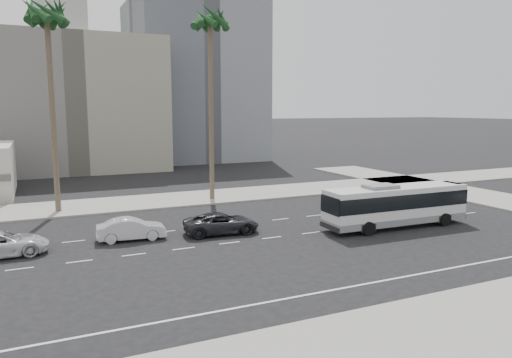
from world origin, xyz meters
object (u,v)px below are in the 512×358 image
palm_near (210,25)px  car_a (221,223)px  city_bus (396,204)px  car_c (0,244)px  palm_mid (47,21)px  car_b (131,229)px

palm_near → car_a: bearing=-106.6°
city_bus → palm_near: palm_near is taller
car_c → palm_near: size_ratio=0.30×
palm_mid → car_c: bearing=-107.6°
car_c → palm_near: 25.43m
city_bus → car_a: size_ratio=2.16×
city_bus → palm_near: 22.60m
palm_near → palm_mid: size_ratio=1.03×
car_a → car_c: size_ratio=0.98×
city_bus → palm_mid: bearing=146.4°
car_a → car_b: size_ratio=1.17×
palm_near → palm_mid: (-13.38, -0.12, -0.62)m
palm_near → city_bus: bearing=-61.1°
car_b → palm_mid: (-3.95, 10.87, 14.50)m
car_c → palm_mid: palm_mid is taller
car_c → city_bus: bearing=-102.5°
car_a → palm_mid: 21.11m
car_b → palm_near: (9.43, 11.00, 15.12)m
city_bus → car_b: city_bus is taller
city_bus → palm_near: (-8.51, 15.41, 14.17)m
car_a → palm_near: size_ratio=0.29×
palm_mid → palm_near: bearing=0.5°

